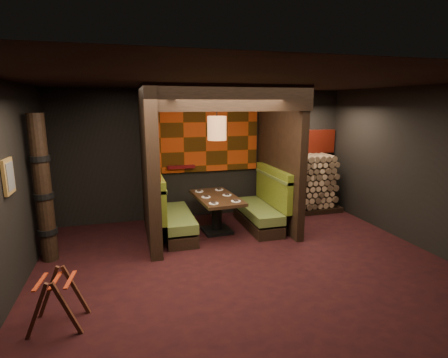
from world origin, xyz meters
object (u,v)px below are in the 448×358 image
at_px(totem_column, 43,190).
at_px(firewood_stack, 305,184).
at_px(booth_bench_left, 172,216).
at_px(booth_bench_right, 262,208).
at_px(luggage_rack, 57,298).
at_px(dining_table, 217,208).
at_px(pendant_lamp, 217,128).

xyz_separation_m(totem_column, firewood_stack, (5.33, 1.25, -0.51)).
distance_m(booth_bench_left, totem_column, 2.30).
bearing_deg(booth_bench_right, booth_bench_left, 180.00).
bearing_deg(booth_bench_left, luggage_rack, -123.36).
relative_size(booth_bench_left, dining_table, 1.10).
bearing_deg(luggage_rack, dining_table, 44.03).
bearing_deg(booth_bench_right, dining_table, -177.52).
bearing_deg(dining_table, firewood_stack, 17.54).
height_order(totem_column, firewood_stack, totem_column).
bearing_deg(pendant_lamp, luggage_rack, -136.56).
height_order(booth_bench_left, totem_column, totem_column).
bearing_deg(totem_column, pendant_lamp, 8.70).
distance_m(booth_bench_left, luggage_rack, 2.99).
distance_m(booth_bench_left, dining_table, 0.90).
bearing_deg(totem_column, firewood_stack, 13.19).
height_order(dining_table, pendant_lamp, pendant_lamp).
xyz_separation_m(booth_bench_left, pendant_lamp, (0.90, -0.09, 1.68)).
bearing_deg(pendant_lamp, booth_bench_left, 174.05).
xyz_separation_m(dining_table, firewood_stack, (2.35, 0.74, 0.18)).
bearing_deg(dining_table, booth_bench_left, 177.23).
height_order(booth_bench_left, dining_table, booth_bench_left).
xyz_separation_m(pendant_lamp, luggage_rack, (-2.54, -2.40, -1.74)).
distance_m(booth_bench_left, firewood_stack, 3.33).
xyz_separation_m(luggage_rack, firewood_stack, (4.89, 3.20, 0.34)).
distance_m(pendant_lamp, firewood_stack, 2.85).
bearing_deg(dining_table, luggage_rack, -135.97).
distance_m(dining_table, pendant_lamp, 1.58).
distance_m(totem_column, firewood_stack, 5.50).
height_order(pendant_lamp, luggage_rack, pendant_lamp).
relative_size(dining_table, luggage_rack, 2.11).
bearing_deg(pendant_lamp, firewood_stack, 18.64).
xyz_separation_m(booth_bench_right, firewood_stack, (1.35, 0.70, 0.28)).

